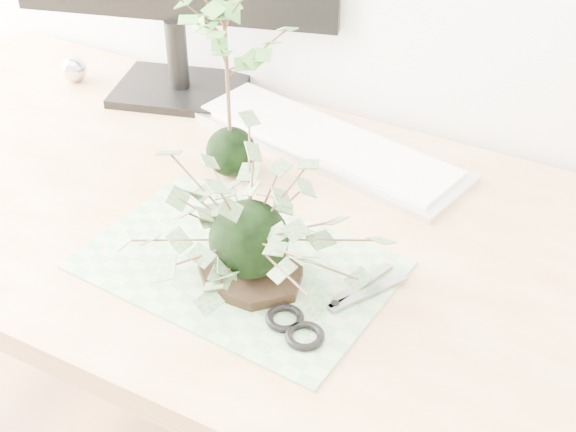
# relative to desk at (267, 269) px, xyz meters

# --- Properties ---
(desk) EXTENTS (1.60, 0.70, 0.74)m
(desk) POSITION_rel_desk_xyz_m (0.00, 0.00, 0.00)
(desk) COLOR #D7B68B
(desk) RESTS_ON ground_plane
(cutting_mat) EXTENTS (0.42, 0.30, 0.00)m
(cutting_mat) POSITION_rel_desk_xyz_m (0.02, -0.10, 0.09)
(cutting_mat) COLOR #679C6B
(cutting_mat) RESTS_ON desk
(stone_dish) EXTENTS (0.15, 0.15, 0.01)m
(stone_dish) POSITION_rel_desk_xyz_m (0.05, -0.12, 0.10)
(stone_dish) COLOR black
(stone_dish) RESTS_ON cutting_mat
(ivy_kokedama) EXTENTS (0.33, 0.33, 0.21)m
(ivy_kokedama) POSITION_rel_desk_xyz_m (0.05, -0.12, 0.21)
(ivy_kokedama) COLOR black
(ivy_kokedama) RESTS_ON stone_dish
(maple_kokedama) EXTENTS (0.22, 0.22, 0.33)m
(maple_kokedama) POSITION_rel_desk_xyz_m (-0.11, 0.09, 0.32)
(maple_kokedama) COLOR black
(maple_kokedama) RESTS_ON desk
(keyboard) EXTENTS (0.52, 0.25, 0.02)m
(keyboard) POSITION_rel_desk_xyz_m (-0.02, 0.23, 0.10)
(keyboard) COLOR silver
(keyboard) RESTS_ON desk
(foil_ball) EXTENTS (0.05, 0.05, 0.05)m
(foil_ball) POSITION_rel_desk_xyz_m (-0.55, 0.22, 0.11)
(foil_ball) COLOR silver
(foil_ball) RESTS_ON desk
(scissors) EXTENTS (0.10, 0.21, 0.01)m
(scissors) POSITION_rel_desk_xyz_m (0.16, -0.16, 0.10)
(scissors) COLOR gray
(scissors) RESTS_ON cutting_mat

